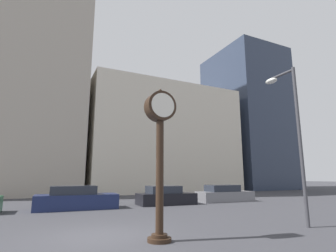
# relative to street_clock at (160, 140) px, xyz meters

# --- Properties ---
(ground_plane) EXTENTS (200.00, 200.00, 0.00)m
(ground_plane) POSITION_rel_street_clock_xyz_m (-1.42, 1.49, -3.06)
(ground_plane) COLOR #38383D
(building_tall_tower) EXTENTS (15.32, 12.00, 37.34)m
(building_tall_tower) POSITION_rel_street_clock_xyz_m (-7.06, 25.49, 15.62)
(building_tall_tower) COLOR #ADA393
(building_tall_tower) RESTS_ON ground_plane
(building_storefront_row) EXTENTS (19.35, 12.00, 13.54)m
(building_storefront_row) POSITION_rel_street_clock_xyz_m (10.90, 25.49, 3.71)
(building_storefront_row) COLOR beige
(building_storefront_row) RESTS_ON ground_plane
(building_glass_modern) EXTENTS (9.92, 12.00, 22.61)m
(building_glass_modern) POSITION_rel_street_clock_xyz_m (27.04, 25.49, 8.25)
(building_glass_modern) COLOR #2D384C
(building_glass_modern) RESTS_ON ground_plane
(street_clock) EXTENTS (0.97, 0.72, 4.75)m
(street_clock) POSITION_rel_street_clock_xyz_m (0.00, 0.00, 0.00)
(street_clock) COLOR black
(street_clock) RESTS_ON ground_plane
(car_navy) EXTENTS (4.75, 1.99, 1.36)m
(car_navy) POSITION_rel_street_clock_xyz_m (-1.32, 9.32, -2.48)
(car_navy) COLOR #19234C
(car_navy) RESTS_ON ground_plane
(car_black) EXTENTS (4.02, 2.07, 1.27)m
(car_black) POSITION_rel_street_clock_xyz_m (4.62, 9.42, -2.52)
(car_black) COLOR black
(car_black) RESTS_ON ground_plane
(car_grey) EXTENTS (4.49, 1.97, 1.26)m
(car_grey) POSITION_rel_street_clock_xyz_m (9.69, 9.47, -2.52)
(car_grey) COLOR slate
(car_grey) RESTS_ON ground_plane
(street_lamp_right) EXTENTS (0.36, 1.57, 6.47)m
(street_lamp_right) POSITION_rel_street_clock_xyz_m (5.99, -0.06, 1.23)
(street_lamp_right) COLOR #38383D
(street_lamp_right) RESTS_ON ground_plane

